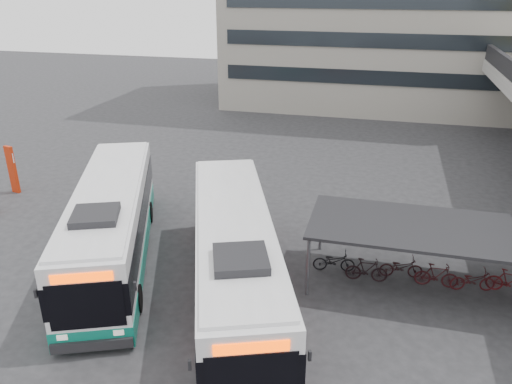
# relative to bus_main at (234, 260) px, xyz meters

# --- Properties ---
(ground) EXTENTS (120.00, 120.00, 0.00)m
(ground) POSITION_rel_bus_main_xyz_m (-1.14, -0.18, -1.72)
(ground) COLOR #28282B
(ground) RESTS_ON ground
(bike_shelter) EXTENTS (10.00, 4.00, 2.54)m
(bike_shelter) POSITION_rel_bus_main_xyz_m (7.36, 2.82, -0.36)
(bike_shelter) COLOR #595B60
(bike_shelter) RESTS_ON ground
(road_markings) EXTENTS (0.15, 7.60, 0.01)m
(road_markings) POSITION_rel_bus_main_xyz_m (1.36, -3.18, -1.71)
(road_markings) COLOR beige
(road_markings) RESTS_ON ground
(bus_main) EXTENTS (6.99, 12.67, 3.71)m
(bus_main) POSITION_rel_bus_main_xyz_m (0.00, 0.00, 0.00)
(bus_main) COLOR white
(bus_main) RESTS_ON ground
(bus_teal) EXTENTS (7.18, 12.39, 3.64)m
(bus_teal) POSITION_rel_bus_main_xyz_m (-5.85, 1.59, -0.03)
(bus_teal) COLOR white
(bus_teal) RESTS_ON ground
(pedestrian) EXTENTS (0.76, 0.81, 1.87)m
(pedestrian) POSITION_rel_bus_main_xyz_m (-4.61, 0.21, -0.79)
(pedestrian) COLOR black
(pedestrian) RESTS_ON ground
(sign_totem_north) EXTENTS (0.58, 0.30, 2.73)m
(sign_totem_north) POSITION_rel_bus_main_xyz_m (-15.04, 6.80, -0.32)
(sign_totem_north) COLOR #B5270B
(sign_totem_north) RESTS_ON ground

